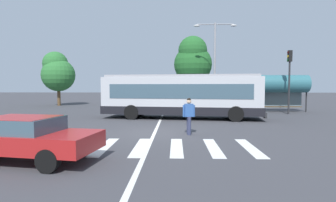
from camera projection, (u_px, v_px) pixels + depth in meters
ground_plane at (154, 133)px, 12.88m from camera, size 160.00×160.00×0.00m
city_transit_bus at (181, 96)px, 18.51m from camera, size 11.27×4.01×3.06m
pedestrian_crossing_street at (189, 114)px, 12.31m from camera, size 0.57×0.40×1.72m
foreground_sedan at (23, 136)px, 7.94m from camera, size 4.73×2.50×1.35m
parked_car_black at (145, 101)px, 27.19m from camera, size 1.95×4.54×1.35m
parked_car_silver at (171, 100)px, 27.62m from camera, size 1.93×4.53×1.35m
parked_car_blue at (195, 100)px, 27.67m from camera, size 1.95×4.54×1.35m
traffic_light_far_corner at (289, 72)px, 21.23m from camera, size 0.33×0.32×5.14m
bus_stop_shelter at (281, 84)px, 23.22m from camera, size 4.59×1.54×3.25m
twin_arm_street_lamp at (215, 56)px, 25.32m from camera, size 4.12×0.32×8.33m
background_tree_left at (58, 72)px, 30.57m from camera, size 3.77×3.77×6.28m
background_tree_right at (193, 60)px, 29.59m from camera, size 4.28×4.28×7.84m
crosswalk_painted_stripes at (159, 147)px, 9.82m from camera, size 7.22×3.05×0.01m
lane_center_line at (157, 126)px, 14.87m from camera, size 0.16×24.00×0.01m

